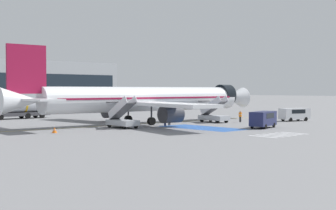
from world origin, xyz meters
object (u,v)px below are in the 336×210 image
boarding_stairs_forward (214,116)px  ground_crew_2 (165,118)px  fuel_tanker (20,108)px  ground_crew_1 (169,118)px  boarding_stairs_aft (122,120)px  service_van_1 (263,118)px  airliner (145,99)px  traffic_cone_0 (54,130)px  service_van_0 (294,113)px  ground_crew_0 (240,116)px

boarding_stairs_forward → ground_crew_2: (-10.19, -0.18, 0.04)m
fuel_tanker → ground_crew_1: fuel_tanker is taller
boarding_stairs_aft → ground_crew_1: (7.57, -0.85, -0.07)m
boarding_stairs_forward → service_van_1: 11.94m
boarding_stairs_forward → ground_crew_1: (-9.06, 0.18, -0.05)m
airliner → traffic_cone_0: bearing=-72.6°
airliner → boarding_stairs_forward: (9.60, -4.92, -2.55)m
fuel_tanker → traffic_cone_0: bearing=160.8°
service_van_0 → traffic_cone_0: bearing=-84.4°
service_van_0 → ground_crew_0: 9.37m
service_van_1 → ground_crew_0: service_van_1 is taller
fuel_tanker → boarding_stairs_forward: bearing=-149.5°
ground_crew_0 → ground_crew_1: 12.60m
boarding_stairs_forward → ground_crew_1: 9.07m
ground_crew_2 → traffic_cone_0: 16.44m
traffic_cone_0 → ground_crew_1: bearing=-1.8°
boarding_stairs_forward → ground_crew_2: bearing=-175.5°
service_van_1 → ground_crew_2: bearing=-162.9°
ground_crew_1 → ground_crew_0: bearing=-149.1°
fuel_tanker → ground_crew_1: size_ratio=6.45×
service_van_0 → ground_crew_2: service_van_0 is taller
ground_crew_0 → ground_crew_2: 13.64m
boarding_stairs_forward → ground_crew_0: bearing=-34.7°
fuel_tanker → ground_crew_2: (7.58, -28.58, -0.78)m
service_van_1 → ground_crew_2: (-6.91, 11.29, -0.24)m
service_van_0 → ground_crew_2: (-21.80, 6.58, -0.18)m
ground_crew_0 → ground_crew_2: bearing=-114.6°
boarding_stairs_aft → ground_crew_0: boarding_stairs_aft is taller
service_van_0 → boarding_stairs_aft: bearing=-88.8°
ground_crew_0 → ground_crew_2: ground_crew_2 is taller
airliner → boarding_stairs_aft: 8.43m
fuel_tanker → ground_crew_2: bearing=-166.7°
boarding_stairs_forward → ground_crew_0: (3.23, -2.55, -0.02)m
service_van_1 → ground_crew_2: 13.24m
service_van_1 → ground_crew_0: 11.06m
boarding_stairs_forward → ground_crew_1: size_ratio=3.22×
fuel_tanker → ground_crew_1: bearing=-164.4°
boarding_stairs_aft → ground_crew_1: 7.62m
ground_crew_2 → service_van_1: bearing=-52.2°
boarding_stairs_aft → traffic_cone_0: 9.99m
ground_crew_0 → ground_crew_1: (-12.30, 2.73, -0.03)m
airliner → ground_crew_1: 5.43m
boarding_stairs_forward → boarding_stairs_aft: bearing=-180.0°
airliner → service_van_1: size_ratio=8.25×
airliner → ground_crew_1: (0.54, -4.74, -2.60)m
service_van_1 → ground_crew_0: (6.52, 8.92, -0.30)m
boarding_stairs_forward → service_van_0: boarding_stairs_forward is taller
service_van_0 → fuel_tanker: bearing=-123.5°
airliner → ground_crew_0: 15.07m
ground_crew_1 → traffic_cone_0: 17.55m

